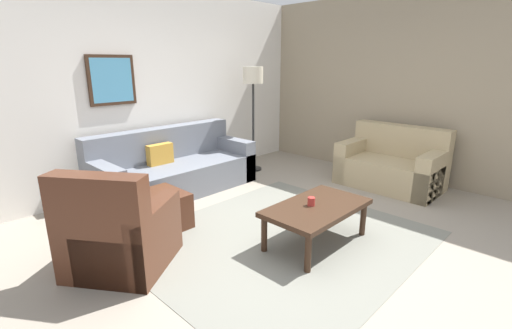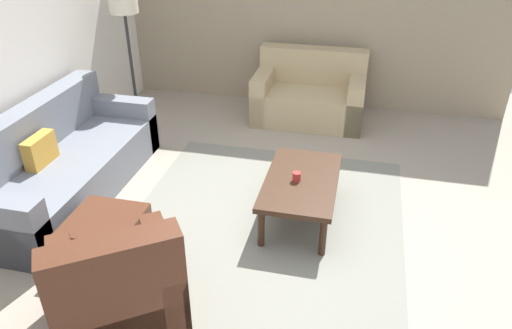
{
  "view_description": "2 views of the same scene",
  "coord_description": "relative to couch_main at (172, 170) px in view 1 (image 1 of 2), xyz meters",
  "views": [
    {
      "loc": [
        -2.6,
        -2.15,
        1.78
      ],
      "look_at": [
        -0.1,
        0.27,
        0.78
      ],
      "focal_mm": 25.05,
      "sensor_mm": 36.0,
      "label": 1
    },
    {
      "loc": [
        -3.45,
        -0.72,
        2.65
      ],
      "look_at": [
        -0.02,
        0.07,
        0.63
      ],
      "focal_mm": 33.64,
      "sensor_mm": 36.0,
      "label": 2
    }
  ],
  "objects": [
    {
      "name": "coffee_table",
      "position": [
        0.12,
        -2.39,
        0.06
      ],
      "size": [
        1.1,
        0.64,
        0.41
      ],
      "color": "#382316",
      "rests_on": "ground_plane"
    },
    {
      "name": "rear_partition",
      "position": [
        -0.07,
        0.5,
        1.1
      ],
      "size": [
        6.0,
        0.12,
        2.8
      ],
      "primitive_type": "cube",
      "color": "silver",
      "rests_on": "ground_plane"
    },
    {
      "name": "couch_main",
      "position": [
        0.0,
        0.0,
        0.0
      ],
      "size": [
        2.26,
        0.91,
        0.88
      ],
      "color": "slate",
      "rests_on": "ground_plane"
    },
    {
      "name": "ottoman",
      "position": [
        -0.81,
        -0.95,
        -0.1
      ],
      "size": [
        0.56,
        0.56,
        0.4
      ],
      "primitive_type": "cube",
      "color": "#4C2819",
      "rests_on": "ground_plane"
    },
    {
      "name": "area_rug",
      "position": [
        -0.07,
        -2.1,
        -0.29
      ],
      "size": [
        2.82,
        2.47,
        0.01
      ],
      "primitive_type": "cube",
      "color": "slate",
      "rests_on": "ground_plane"
    },
    {
      "name": "cup",
      "position": [
        0.08,
        -2.35,
        0.16
      ],
      "size": [
        0.07,
        0.07,
        0.08
      ],
      "primitive_type": "cylinder",
      "color": "#B2332D",
      "rests_on": "coffee_table"
    },
    {
      "name": "stone_feature_panel",
      "position": [
        2.93,
        -2.1,
        1.1
      ],
      "size": [
        0.12,
        5.2,
        2.8
      ],
      "primitive_type": "cube",
      "color": "gray",
      "rests_on": "ground_plane"
    },
    {
      "name": "couch_loveseat",
      "position": [
        2.39,
        -2.17,
        0.0
      ],
      "size": [
        0.86,
        1.4,
        0.88
      ],
      "color": "tan",
      "rests_on": "ground_plane"
    },
    {
      "name": "framed_artwork",
      "position": [
        -0.55,
        0.42,
        1.26
      ],
      "size": [
        0.62,
        0.04,
        0.64
      ],
      "color": "#382316"
    },
    {
      "name": "ground_plane",
      "position": [
        -0.07,
        -2.1,
        -0.3
      ],
      "size": [
        8.0,
        8.0,
        0.0
      ],
      "primitive_type": "plane",
      "color": "gray"
    },
    {
      "name": "lamp_standing",
      "position": [
        1.52,
        -0.12,
        1.11
      ],
      "size": [
        0.32,
        0.32,
        1.71
      ],
      "color": "black",
      "rests_on": "ground_plane"
    },
    {
      "name": "armchair_leather",
      "position": [
        -1.49,
        -1.42,
        0.01
      ],
      "size": [
        1.11,
        1.11,
        0.95
      ],
      "color": "#4C2819",
      "rests_on": "ground_plane"
    }
  ]
}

